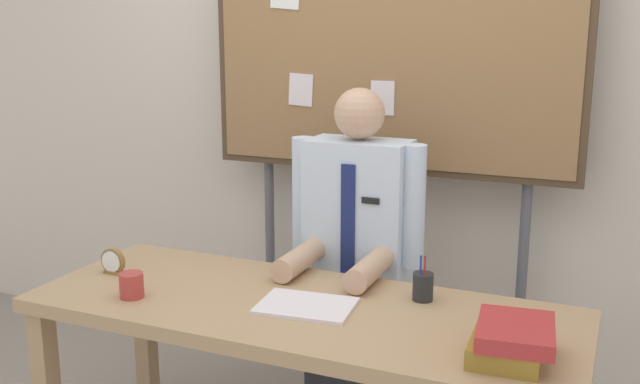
{
  "coord_description": "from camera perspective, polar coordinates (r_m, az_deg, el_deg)",
  "views": [
    {
      "loc": [
        0.96,
        -2.06,
        1.63
      ],
      "look_at": [
        0.0,
        0.16,
        1.07
      ],
      "focal_mm": 40.59,
      "sensor_mm": 36.0,
      "label": 1
    }
  ],
  "objects": [
    {
      "name": "back_wall",
      "position": [
        3.31,
        6.52,
        8.1
      ],
      "size": [
        6.4,
        0.08,
        2.7
      ],
      "primitive_type": "cube",
      "color": "beige",
      "rests_on": "ground_plane"
    },
    {
      "name": "desk",
      "position": [
        2.48,
        -1.53,
        -10.68
      ],
      "size": [
        1.85,
        0.69,
        0.72
      ],
      "color": "tan",
      "rests_on": "ground_plane"
    },
    {
      "name": "person",
      "position": [
        2.93,
        2.9,
        -6.54
      ],
      "size": [
        0.55,
        0.56,
        1.4
      ],
      "color": "#2D2D33",
      "rests_on": "ground_plane"
    },
    {
      "name": "bulletin_board",
      "position": [
        3.11,
        5.47,
        11.12
      ],
      "size": [
        1.63,
        0.09,
        2.11
      ],
      "color": "#4C3823",
      "rests_on": "ground_plane"
    },
    {
      "name": "book_stack",
      "position": [
        2.12,
        14.8,
        -11.25
      ],
      "size": [
        0.24,
        0.28,
        0.11
      ],
      "color": "olive",
      "rests_on": "desk"
    },
    {
      "name": "open_notebook",
      "position": [
        2.41,
        -1.1,
        -8.96
      ],
      "size": [
        0.33,
        0.25,
        0.01
      ],
      "primitive_type": "cube",
      "rotation": [
        0.0,
        0.0,
        0.1
      ],
      "color": "silver",
      "rests_on": "desk"
    },
    {
      "name": "desk_clock",
      "position": [
        2.82,
        -16.01,
        -5.35
      ],
      "size": [
        0.1,
        0.04,
        0.1
      ],
      "color": "olive",
      "rests_on": "desk"
    },
    {
      "name": "coffee_mug",
      "position": [
        2.57,
        -14.64,
        -7.13
      ],
      "size": [
        0.08,
        0.08,
        0.09
      ],
      "primitive_type": "cylinder",
      "color": "#B23833",
      "rests_on": "desk"
    },
    {
      "name": "pen_holder",
      "position": [
        2.48,
        8.12,
        -7.38
      ],
      "size": [
        0.07,
        0.07,
        0.16
      ],
      "color": "#262626",
      "rests_on": "desk"
    }
  ]
}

